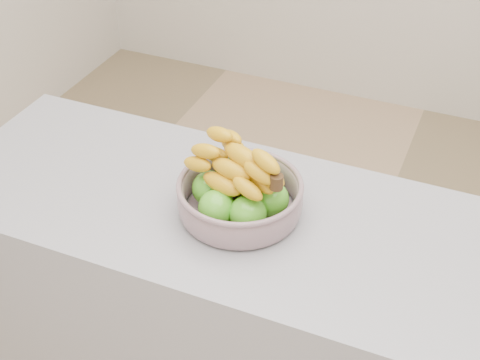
# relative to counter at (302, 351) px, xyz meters

# --- Properties ---
(counter) EXTENTS (2.00, 0.60, 0.90)m
(counter) POSITION_rel_counter_xyz_m (0.00, 0.00, 0.00)
(counter) COLOR #9F9EA6
(counter) RESTS_ON ground
(fruit_bowl) EXTENTS (0.31, 0.31, 0.20)m
(fruit_bowl) POSITION_rel_counter_xyz_m (-0.19, 0.00, 0.51)
(fruit_bowl) COLOR #8FA0AC
(fruit_bowl) RESTS_ON counter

